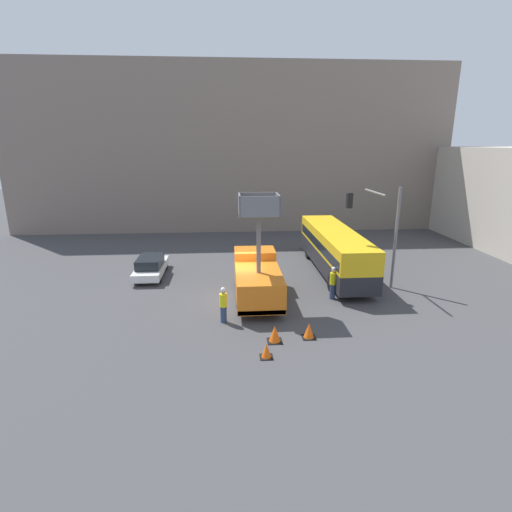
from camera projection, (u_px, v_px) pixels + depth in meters
The scene contains 11 objects.
ground_plane at pixel (238, 298), 23.50m from camera, with size 120.00×120.00×0.00m, color #424244.
building_backdrop_far at pixel (231, 149), 43.41m from camera, with size 44.00×10.00×16.32m.
utility_truck at pixel (257, 276), 22.91m from camera, with size 2.48×6.26×6.26m.
city_bus at pixel (335, 248), 27.70m from camera, with size 2.49×11.72×3.02m.
traffic_light_pole at pixel (380, 222), 23.97m from camera, with size 3.31×3.06×6.30m.
road_worker_near_truck at pixel (223, 305), 20.12m from camera, with size 0.38×0.38×1.88m.
road_worker_directing at pixel (333, 283), 23.16m from camera, with size 0.38×0.38×1.94m.
traffic_cone_near_truck at pixel (309, 331), 18.65m from camera, with size 0.63×0.63×0.72m.
traffic_cone_mid_road at pixel (266, 351), 16.93m from camera, with size 0.56×0.56×0.63m.
traffic_cone_far_side at pixel (275, 334), 18.27m from camera, with size 0.69×0.69×0.78m.
parked_car_curbside at pixel (151, 266), 27.18m from camera, with size 1.77×4.68×1.39m.
Camera 1 is at (-0.55, -21.94, 8.83)m, focal length 28.00 mm.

